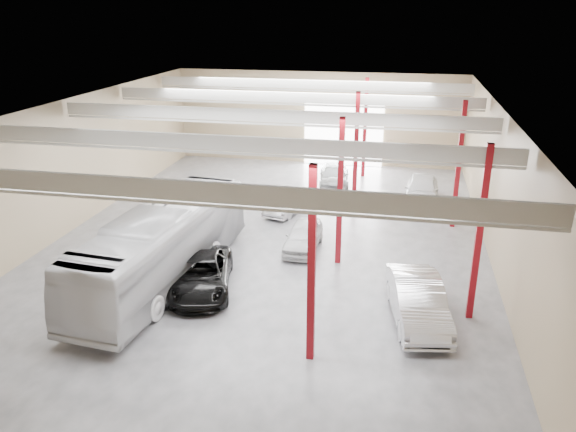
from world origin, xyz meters
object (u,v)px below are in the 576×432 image
(black_sedan, at_px, (202,274))
(car_right_near, at_px, (418,301))
(car_row_b, at_px, (288,201))
(car_row_c, at_px, (334,176))
(car_row_a, at_px, (303,236))
(car_right_far, at_px, (422,189))
(coach_bus, at_px, (164,245))

(black_sedan, height_order, car_right_near, car_right_near)
(black_sedan, xyz_separation_m, car_row_b, (1.68, 10.40, -0.07))
(black_sedan, bearing_deg, car_row_c, 63.25)
(car_row_b, bearing_deg, car_row_c, 87.24)
(car_row_a, bearing_deg, car_right_near, -46.42)
(black_sedan, xyz_separation_m, car_row_a, (3.50, 5.20, -0.05))
(car_row_a, height_order, car_row_b, car_row_a)
(car_row_b, bearing_deg, car_right_near, -40.60)
(car_right_far, bearing_deg, car_right_near, -88.16)
(car_row_a, relative_size, car_right_near, 0.77)
(car_row_a, bearing_deg, coach_bus, -139.00)
(black_sedan, height_order, car_row_a, black_sedan)
(car_right_near, bearing_deg, car_row_b, 113.52)
(car_row_c, bearing_deg, coach_bus, -116.16)
(black_sedan, height_order, car_row_b, black_sedan)
(car_right_far, bearing_deg, coach_bus, -127.16)
(black_sedan, bearing_deg, car_row_b, 66.73)
(car_right_near, height_order, car_right_far, car_right_near)
(car_row_b, bearing_deg, car_right_far, 39.55)
(car_row_a, distance_m, car_row_b, 5.51)
(coach_bus, xyz_separation_m, car_row_a, (5.39, 4.63, -1.02))
(car_right_near, bearing_deg, coach_bus, 163.25)
(car_row_a, bearing_deg, car_row_b, 109.70)
(coach_bus, distance_m, black_sedan, 2.19)
(black_sedan, distance_m, car_right_near, 9.09)
(car_row_c, distance_m, car_right_far, 6.31)
(black_sedan, relative_size, car_right_near, 1.01)
(coach_bus, distance_m, car_row_a, 7.18)
(coach_bus, bearing_deg, car_row_a, 45.70)
(car_row_a, distance_m, car_row_c, 11.10)
(car_right_far, bearing_deg, black_sedan, -120.97)
(car_row_a, relative_size, car_row_c, 0.84)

